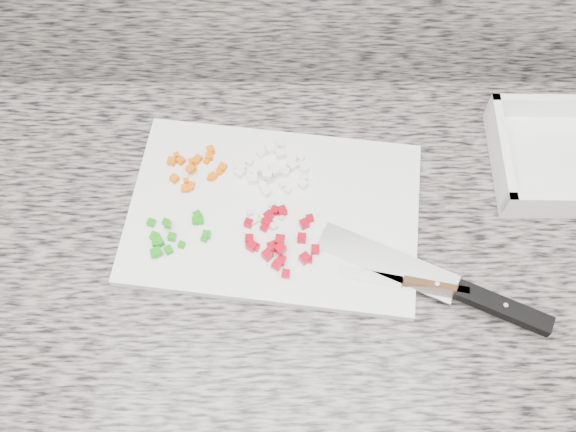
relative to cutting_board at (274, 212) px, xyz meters
name	(u,v)px	position (x,y,z in m)	size (l,w,h in m)	color
cabinet	(270,348)	(-0.02, -0.05, -0.48)	(3.92, 0.62, 0.86)	silver
countertop	(261,255)	(-0.02, -0.05, -0.03)	(3.96, 0.64, 0.04)	slate
cutting_board	(274,212)	(0.00, 0.00, 0.00)	(0.40, 0.27, 0.01)	silver
carrot_pile	(194,167)	(-0.11, 0.07, 0.01)	(0.09, 0.08, 0.02)	#E15D04
onion_pile	(272,169)	(0.00, 0.06, 0.01)	(0.11, 0.09, 0.02)	silver
green_pepper_pile	(172,237)	(-0.14, -0.04, 0.01)	(0.09, 0.07, 0.02)	#14830B
red_pepper_pile	(279,240)	(0.01, -0.05, 0.01)	(0.10, 0.11, 0.02)	#9E0211
garlic_pile	(267,219)	(-0.01, -0.02, 0.01)	(0.05, 0.04, 0.01)	beige
chef_knife	(462,292)	(0.24, -0.12, 0.01)	(0.30, 0.16, 0.02)	silver
paring_knife	(419,284)	(0.19, -0.11, 0.01)	(0.17, 0.05, 0.02)	silver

